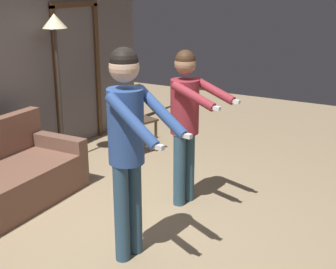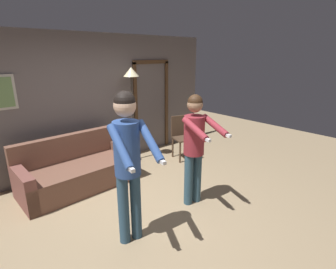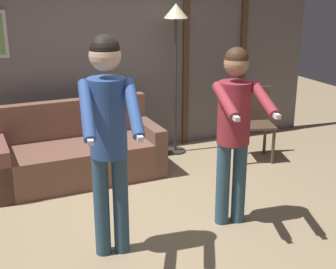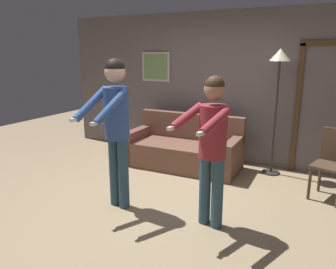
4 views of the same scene
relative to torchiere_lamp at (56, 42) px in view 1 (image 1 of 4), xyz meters
name	(u,v)px [view 1 (image 1 of 4)]	position (x,y,z in m)	size (l,w,h in m)	color
ground_plane	(133,224)	(-1.00, -1.80, -1.61)	(12.00, 12.00, 0.00)	#9D8664
torchiere_lamp	(56,42)	(0.00, 0.00, 0.00)	(0.31, 0.31, 1.96)	#332D28
person_standing_left	(128,134)	(-1.49, -2.11, -0.47)	(0.51, 0.71, 1.84)	#2D4D66
person_standing_right	(186,114)	(-0.30, -2.02, -0.59)	(0.52, 0.73, 1.68)	#315266
dining_chair_distant	(134,115)	(0.88, -0.57, -1.08)	(0.52, 0.52, 0.93)	#4C3828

